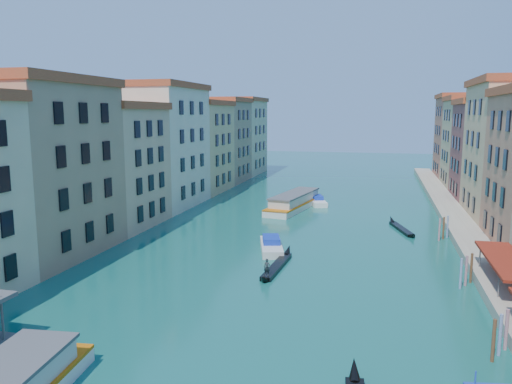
% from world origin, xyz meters
% --- Properties ---
extents(left_bank_palazzos, '(12.80, 128.40, 21.00)m').
position_xyz_m(left_bank_palazzos, '(-26.00, 64.68, 9.71)').
color(left_bank_palazzos, beige).
rests_on(left_bank_palazzos, ground).
extents(quay, '(4.00, 140.00, 1.00)m').
position_xyz_m(quay, '(22.00, 65.00, 0.50)').
color(quay, '#A09781').
rests_on(quay, ground).
extents(mooring_poles_right, '(1.44, 54.24, 3.20)m').
position_xyz_m(mooring_poles_right, '(19.10, 28.80, 1.30)').
color(mooring_poles_right, brown).
rests_on(mooring_poles_right, ground).
extents(vaporetto_far, '(7.37, 18.48, 2.68)m').
position_xyz_m(vaporetto_far, '(-2.85, 73.83, 1.21)').
color(vaporetto_far, silver).
rests_on(vaporetto_far, ground).
extents(gondola_fore, '(1.58, 11.63, 2.32)m').
position_xyz_m(gondola_fore, '(0.92, 40.88, 0.39)').
color(gondola_fore, black).
rests_on(gondola_fore, ground).
extents(gondola_far, '(3.72, 10.36, 1.50)m').
position_xyz_m(gondola_far, '(14.05, 61.93, 0.31)').
color(gondola_far, black).
rests_on(gondola_far, ground).
extents(motorboat_mid, '(4.31, 7.90, 1.56)m').
position_xyz_m(motorboat_mid, '(-1.12, 47.51, 0.61)').
color(motorboat_mid, silver).
rests_on(motorboat_mid, ground).
extents(motorboat_far, '(4.49, 7.69, 1.52)m').
position_xyz_m(motorboat_far, '(0.27, 79.00, 0.59)').
color(motorboat_far, white).
rests_on(motorboat_far, ground).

